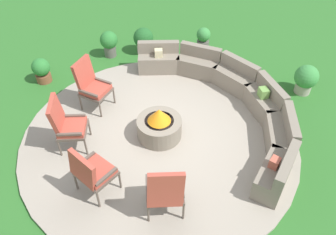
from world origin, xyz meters
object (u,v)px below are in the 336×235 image
at_px(curved_stone_bench, 230,96).
at_px(potted_plant_0, 42,70).
at_px(fire_pit, 159,126).
at_px(potted_plant_1, 306,78).
at_px(lounge_chair_back_right, 165,190).
at_px(lounge_chair_back_left, 91,171).
at_px(potted_plant_2, 203,39).
at_px(lounge_chair_front_right, 66,123).
at_px(lounge_chair_front_left, 91,84).
at_px(potted_plant_5, 109,42).
at_px(potted_plant_4, 143,40).

xyz_separation_m(curved_stone_bench, potted_plant_0, (-3.16, -3.22, -0.03)).
xyz_separation_m(fire_pit, potted_plant_1, (0.44, 3.63, 0.07)).
distance_m(lounge_chair_back_right, potted_plant_0, 4.74).
xyz_separation_m(fire_pit, curved_stone_bench, (0.02, 1.76, 0.03)).
xyz_separation_m(lounge_chair_back_left, potted_plant_1, (-0.17, 5.24, -0.21)).
height_order(curved_stone_bench, potted_plant_2, curved_stone_bench).
relative_size(fire_pit, potted_plant_1, 1.25).
bearing_deg(lounge_chair_front_right, potted_plant_2, 139.02).
relative_size(curved_stone_bench, potted_plant_1, 6.95).
bearing_deg(lounge_chair_front_right, lounge_chair_back_left, 27.85).
bearing_deg(potted_plant_1, potted_plant_2, -160.62).
xyz_separation_m(lounge_chair_front_left, potted_plant_2, (-0.71, 3.43, -0.26)).
bearing_deg(potted_plant_5, lounge_chair_front_right, -36.61).
bearing_deg(lounge_chair_front_right, potted_plant_0, -155.07).
xyz_separation_m(potted_plant_0, potted_plant_5, (-0.23, 1.87, 0.07)).
bearing_deg(lounge_chair_back_left, lounge_chair_front_left, 138.79).
xyz_separation_m(curved_stone_bench, lounge_chair_front_left, (-1.59, -2.52, 0.28)).
height_order(lounge_chair_back_left, potted_plant_0, lounge_chair_back_left).
bearing_deg(lounge_chair_front_right, potted_plant_1, 106.55).
height_order(curved_stone_bench, potted_plant_0, curved_stone_bench).
height_order(lounge_chair_back_left, potted_plant_2, lounge_chair_back_left).
bearing_deg(potted_plant_2, potted_plant_0, -101.90).
distance_m(lounge_chair_front_right, potted_plant_5, 3.39).
bearing_deg(potted_plant_5, fire_pit, -6.98).
xyz_separation_m(lounge_chair_front_right, lounge_chair_back_left, (1.26, -0.01, -0.04)).
bearing_deg(lounge_chair_front_left, potted_plant_1, 123.43).
relative_size(lounge_chair_front_right, potted_plant_5, 1.64).
height_order(lounge_chair_back_right, potted_plant_1, lounge_chair_back_right).
bearing_deg(potted_plant_0, lounge_chair_front_left, 23.84).
distance_m(fire_pit, curved_stone_bench, 1.76).
bearing_deg(lounge_chair_back_right, curved_stone_bench, 57.28).
xyz_separation_m(potted_plant_4, potted_plant_5, (-0.32, -0.86, 0.01)).
relative_size(lounge_chair_front_right, potted_plant_1, 1.63).
xyz_separation_m(fire_pit, lounge_chair_back_left, (0.60, -1.62, 0.28)).
bearing_deg(curved_stone_bench, potted_plant_1, 77.46).
relative_size(potted_plant_0, potted_plant_2, 0.89).
bearing_deg(fire_pit, potted_plant_4, 157.40).
xyz_separation_m(lounge_chair_front_right, potted_plant_1, (1.10, 5.23, -0.25)).
bearing_deg(lounge_chair_back_left, curved_stone_bench, 80.14).
bearing_deg(fire_pit, lounge_chair_front_right, -112.33).
distance_m(fire_pit, lounge_chair_back_left, 1.75).
height_order(lounge_chair_front_left, lounge_chair_back_left, lounge_chair_front_left).
bearing_deg(potted_plant_2, curved_stone_bench, -21.68).
xyz_separation_m(fire_pit, lounge_chair_front_right, (-0.66, -1.60, 0.31)).
distance_m(lounge_chair_front_left, potted_plant_2, 3.51).
height_order(potted_plant_0, potted_plant_2, potted_plant_2).
bearing_deg(lounge_chair_back_right, lounge_chair_front_right, 136.76).
distance_m(lounge_chair_back_left, potted_plant_4, 4.67).
distance_m(lounge_chair_front_right, potted_plant_4, 3.75).
bearing_deg(curved_stone_bench, fire_pit, -90.76).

